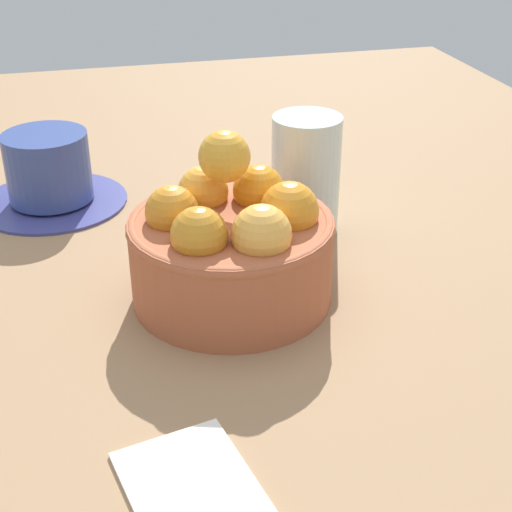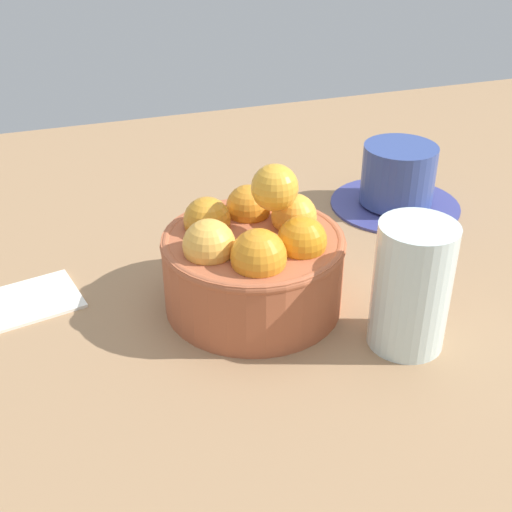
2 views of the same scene
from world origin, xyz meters
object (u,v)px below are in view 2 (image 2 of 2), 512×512
Objects in this scene: coffee_cup at (398,181)px; water_glass at (412,286)px; terracotta_bowl at (254,259)px; folded_napkin at (19,303)px.

water_glass is (-11.79, -23.14, 2.34)cm from coffee_cup.
terracotta_bowl is 26.13cm from coffee_cup.
folded_napkin is at bearing -170.41° from coffee_cup.
water_glass is 34.98cm from folded_napkin.
coffee_cup reaches higher than folded_napkin.
folded_napkin is (-42.47, -7.17, -2.89)cm from coffee_cup.
water_glass reaches higher than folded_napkin.
coffee_cup is 43.17cm from folded_napkin.
terracotta_bowl is 1.52× the size of folded_napkin.
terracotta_bowl is at bearing 137.99° from water_glass.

